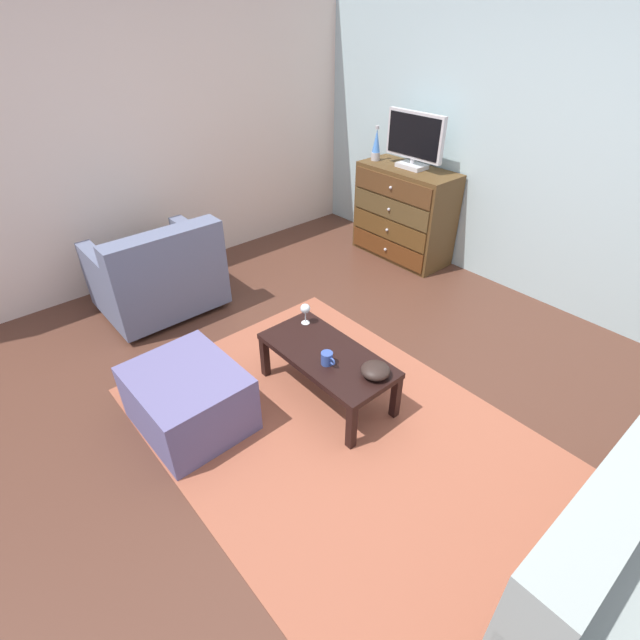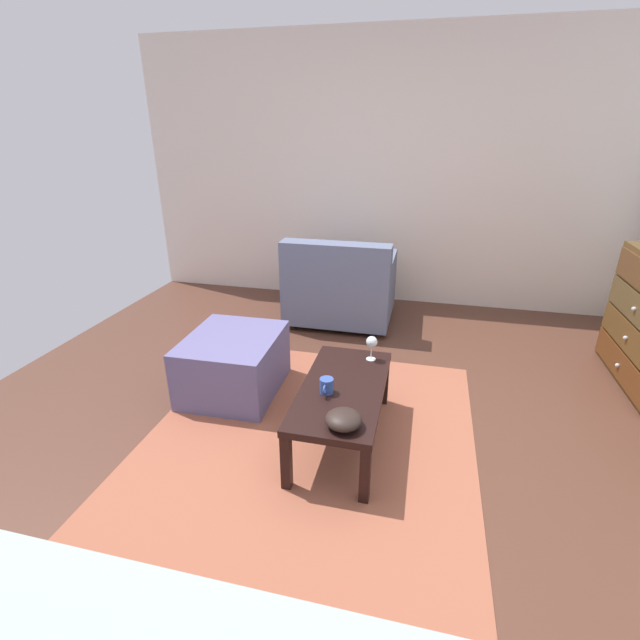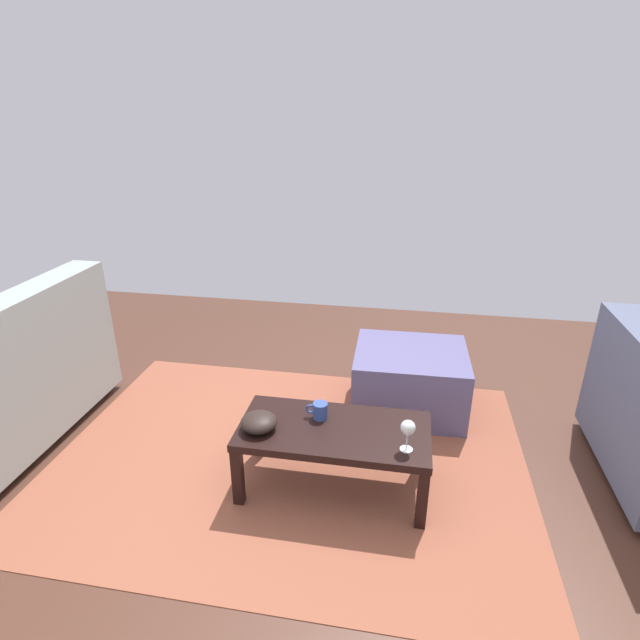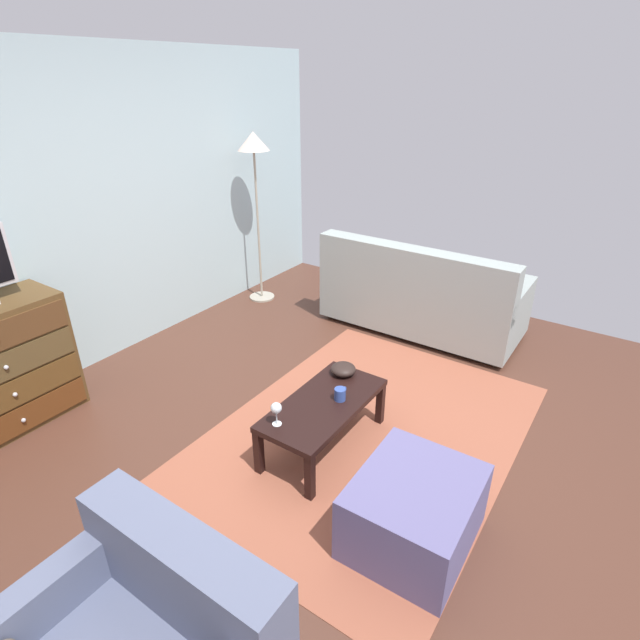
% 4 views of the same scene
% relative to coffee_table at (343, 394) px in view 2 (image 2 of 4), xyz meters
% --- Properties ---
extents(ground_plane, '(5.64, 5.13, 0.05)m').
position_rel_coffee_table_xyz_m(ground_plane, '(0.07, 0.01, -0.34)').
color(ground_plane, '#4F2E22').
extents(wall_plain_left, '(0.12, 5.13, 2.54)m').
position_rel_coffee_table_xyz_m(wall_plain_left, '(-2.51, 0.01, 0.96)').
color(wall_plain_left, beige).
rests_on(wall_plain_left, ground_plane).
extents(area_rug, '(2.60, 1.90, 0.01)m').
position_rel_coffee_table_xyz_m(area_rug, '(0.27, -0.19, -0.31)').
color(area_rug, '#97523B').
rests_on(area_rug, ground_plane).
extents(coffee_table, '(0.95, 0.46, 0.36)m').
position_rel_coffee_table_xyz_m(coffee_table, '(0.00, 0.00, 0.00)').
color(coffee_table, black).
rests_on(coffee_table, ground_plane).
extents(wine_glass, '(0.07, 0.07, 0.16)m').
position_rel_coffee_table_xyz_m(wine_glass, '(-0.36, 0.11, 0.16)').
color(wine_glass, silver).
rests_on(wine_glass, coffee_table).
extents(mug, '(0.11, 0.08, 0.08)m').
position_rel_coffee_table_xyz_m(mug, '(0.08, -0.07, 0.09)').
color(mug, '#344D9A').
rests_on(mug, coffee_table).
extents(bowl_decorative, '(0.18, 0.18, 0.08)m').
position_rel_coffee_table_xyz_m(bowl_decorative, '(0.36, 0.07, 0.09)').
color(bowl_decorative, black).
rests_on(bowl_decorative, coffee_table).
extents(armchair, '(0.80, 0.95, 0.81)m').
position_rel_coffee_table_xyz_m(armchair, '(-1.75, -0.35, 0.03)').
color(armchair, '#332319').
rests_on(armchair, ground_plane).
extents(ottoman, '(0.71, 0.61, 0.41)m').
position_rel_coffee_table_xyz_m(ottoman, '(-0.37, -0.83, -0.11)').
color(ottoman, slate).
rests_on(ottoman, ground_plane).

